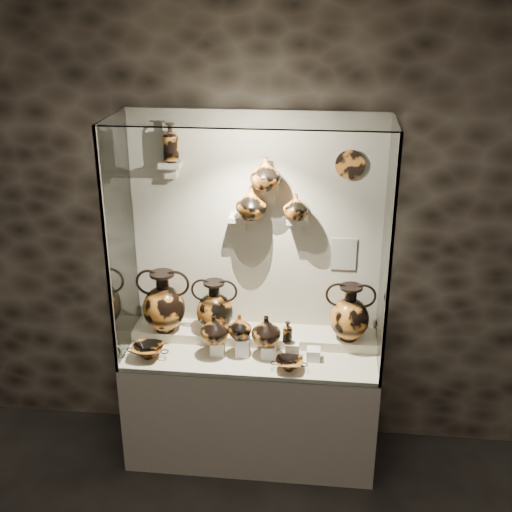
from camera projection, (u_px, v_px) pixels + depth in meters
The scene contains 35 objects.
wall_back at pixel (256, 229), 4.33m from camera, with size 5.00×0.02×3.20m, color black.
plinth at pixel (251, 405), 4.50m from camera, with size 1.70×0.60×0.80m, color #BDB398.
front_tier at pixel (251, 354), 4.34m from camera, with size 1.68×0.58×0.03m, color beige.
rear_tier at pixel (254, 336), 4.49m from camera, with size 1.70×0.25×0.10m, color beige.
back_panel at pixel (256, 229), 4.33m from camera, with size 1.70×0.03×1.60m, color #BDB398.
glass_front at pixel (245, 264), 3.77m from camera, with size 1.70×0.01×1.60m, color white.
glass_left at pixel (120, 241), 4.12m from camera, with size 0.01×0.60×1.60m, color white.
glass_right at pixel (387, 251), 3.95m from camera, with size 0.01×0.60×1.60m, color white.
glass_top at pixel (250, 119), 3.74m from camera, with size 1.70×0.60×0.01m, color white.
frame_post_left at pixel (107, 258), 3.86m from camera, with size 0.02×0.02×1.60m, color gray.
frame_post_right at pixel (390, 270), 3.69m from camera, with size 0.02×0.02×1.60m, color gray.
pedestal_a at pixel (218, 347), 4.29m from camera, with size 0.09×0.09×0.10m, color silver.
pedestal_b at pixel (243, 347), 4.27m from camera, with size 0.09×0.09×0.13m, color silver.
pedestal_c at pixel (268, 351), 4.26m from camera, with size 0.09×0.09×0.09m, color silver.
pedestal_d at pixel (292, 350), 4.24m from camera, with size 0.09×0.09×0.12m, color silver.
pedestal_e at pixel (313, 354), 4.23m from camera, with size 0.09×0.09×0.08m, color silver.
bracket_ul at pixel (171, 164), 4.14m from camera, with size 0.14×0.12×0.04m, color #BDB398.
bracket_ca at pixel (240, 218), 4.23m from camera, with size 0.14×0.12×0.04m, color #BDB398.
bracket_cb at pixel (270, 190), 4.14m from camera, with size 0.10×0.12×0.04m, color #BDB398.
bracket_cc at pixel (297, 220), 4.19m from camera, with size 0.14×0.12×0.04m, color #BDB398.
amphora_left at pixel (164, 301), 4.39m from camera, with size 0.35×0.35×0.44m, color #B86C23, non-canonical shape.
amphora_mid at pixel (215, 306), 4.39m from camera, with size 0.30×0.30×0.38m, color #AC5E1E, non-canonical shape.
amphora_right at pixel (350, 312), 4.28m from camera, with size 0.32×0.32×0.40m, color #B86C23, non-canonical shape.
jug_a at pixel (214, 329), 4.22m from camera, with size 0.19×0.19×0.20m, color #B86C23.
jug_b at pixel (240, 326), 4.22m from camera, with size 0.16×0.16×0.16m, color #AC5E1E.
jug_c at pixel (266, 330), 4.22m from camera, with size 0.19×0.19×0.20m, color #B86C23.
lekythos_small at pixel (288, 331), 4.18m from camera, with size 0.08×0.08×0.17m, color #AC5E1E, non-canonical shape.
kylix_left at pixel (148, 350), 4.25m from camera, with size 0.27×0.23×0.11m, color #AC5E1E, non-canonical shape.
kylix_right at pixel (289, 364), 4.11m from camera, with size 0.23×0.19×0.09m, color #B86C23, non-canonical shape.
lekythos_tall at pixel (171, 141), 4.08m from camera, with size 0.11×0.11×0.28m, color #B86C23, non-canonical shape.
ovoid_vase_a at pixel (251, 203), 4.13m from camera, with size 0.20×0.20×0.21m, color #AC5E1E.
ovoid_vase_b at pixel (265, 173), 4.05m from camera, with size 0.20×0.20×0.21m, color #AC5E1E.
ovoid_vase_c at pixel (296, 207), 4.13m from camera, with size 0.16×0.16×0.17m, color #AC5E1E.
wall_plate at pixel (350, 165), 4.07m from camera, with size 0.19×0.19×0.02m, color #B26623.
info_placard at pixel (344, 254), 4.31m from camera, with size 0.17×0.01×0.23m, color beige.
Camera 1 is at (0.44, -1.55, 3.08)m, focal length 45.00 mm.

